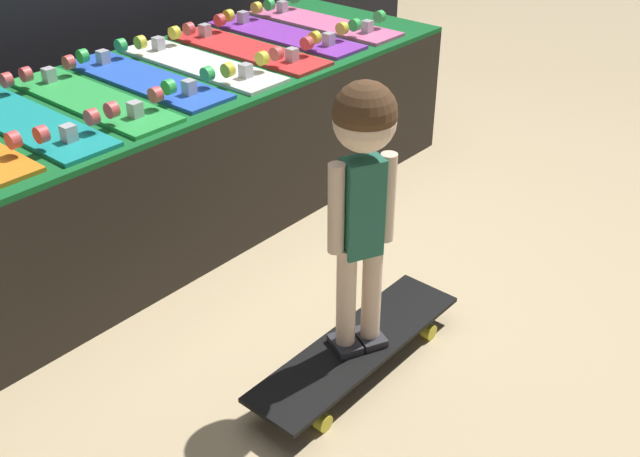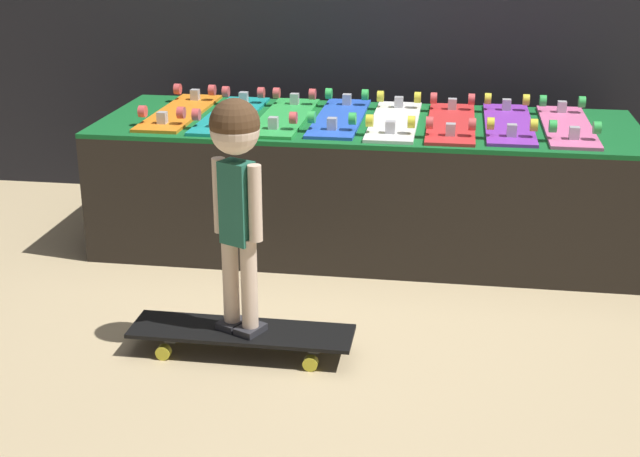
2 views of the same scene
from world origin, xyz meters
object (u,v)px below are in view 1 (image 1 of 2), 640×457
(skateboard_white_on_rack, at_px, (200,62))
(skateboard_red_on_rack, at_px, (247,47))
(skateboard_on_floor, at_px, (357,348))
(skateboard_green_on_rack, at_px, (91,98))
(skateboard_teal_on_rack, at_px, (26,119))
(skateboard_pink_on_rack, at_px, (323,21))
(skateboard_purple_on_rack, at_px, (284,33))
(skateboard_blue_on_rack, at_px, (145,77))
(child, at_px, (363,172))

(skateboard_white_on_rack, relative_size, skateboard_red_on_rack, 1.00)
(skateboard_red_on_rack, distance_m, skateboard_on_floor, 1.44)
(skateboard_green_on_rack, height_order, skateboard_red_on_rack, same)
(skateboard_teal_on_rack, relative_size, skateboard_pink_on_rack, 1.00)
(skateboard_purple_on_rack, relative_size, skateboard_on_floor, 0.97)
(skateboard_blue_on_rack, relative_size, skateboard_red_on_rack, 1.00)
(skateboard_teal_on_rack, relative_size, skateboard_on_floor, 0.97)
(skateboard_teal_on_rack, xyz_separation_m, skateboard_pink_on_rack, (1.51, 0.01, 0.00))
(skateboard_green_on_rack, xyz_separation_m, skateboard_red_on_rack, (0.75, -0.00, 0.00))
(skateboard_blue_on_rack, relative_size, child, 0.93)
(skateboard_on_floor, relative_size, child, 0.96)
(skateboard_green_on_rack, height_order, skateboard_on_floor, skateboard_green_on_rack)
(skateboard_blue_on_rack, height_order, skateboard_purple_on_rack, same)
(skateboard_red_on_rack, bearing_deg, child, -121.12)
(skateboard_green_on_rack, height_order, skateboard_blue_on_rack, same)
(skateboard_blue_on_rack, xyz_separation_m, child, (-0.19, -1.18, 0.07))
(skateboard_green_on_rack, bearing_deg, skateboard_pink_on_rack, 0.57)
(skateboard_green_on_rack, distance_m, skateboard_pink_on_rack, 1.26)
(skateboard_on_floor, bearing_deg, skateboard_green_on_rack, 92.97)
(skateboard_purple_on_rack, bearing_deg, skateboard_teal_on_rack, -178.95)
(skateboard_on_floor, height_order, child, child)
(skateboard_red_on_rack, distance_m, child, 1.35)
(skateboard_teal_on_rack, distance_m, skateboard_pink_on_rack, 1.51)
(skateboard_pink_on_rack, bearing_deg, skateboard_white_on_rack, -178.94)
(skateboard_red_on_rack, xyz_separation_m, skateboard_on_floor, (-0.69, -1.15, -0.53))
(skateboard_teal_on_rack, bearing_deg, skateboard_white_on_rack, 0.06)
(skateboard_white_on_rack, distance_m, skateboard_pink_on_rack, 0.75)
(skateboard_white_on_rack, bearing_deg, skateboard_red_on_rack, -0.46)
(child, bearing_deg, skateboard_white_on_rack, 94.23)
(skateboard_on_floor, bearing_deg, child, 63.43)
(skateboard_blue_on_rack, height_order, child, child)
(skateboard_pink_on_rack, bearing_deg, skateboard_red_on_rack, -178.18)
(skateboard_teal_on_rack, distance_m, child, 1.19)
(skateboard_teal_on_rack, xyz_separation_m, skateboard_red_on_rack, (1.01, -0.00, 0.00))
(skateboard_green_on_rack, relative_size, skateboard_purple_on_rack, 1.00)
(skateboard_teal_on_rack, height_order, skateboard_red_on_rack, same)
(skateboard_teal_on_rack, height_order, skateboard_white_on_rack, same)
(skateboard_white_on_rack, bearing_deg, skateboard_teal_on_rack, -179.94)
(skateboard_blue_on_rack, bearing_deg, skateboard_teal_on_rack, -176.97)
(skateboard_green_on_rack, distance_m, skateboard_purple_on_rack, 1.01)
(skateboard_white_on_rack, distance_m, skateboard_on_floor, 1.34)
(skateboard_teal_on_rack, bearing_deg, skateboard_on_floor, -74.87)
(skateboard_teal_on_rack, distance_m, skateboard_blue_on_rack, 0.50)
(skateboard_white_on_rack, xyz_separation_m, child, (-0.44, -1.15, 0.07))
(skateboard_pink_on_rack, distance_m, skateboard_on_floor, 1.75)
(skateboard_teal_on_rack, distance_m, skateboard_green_on_rack, 0.25)
(skateboard_blue_on_rack, relative_size, skateboard_on_floor, 0.97)
(skateboard_white_on_rack, bearing_deg, skateboard_green_on_rack, 179.83)
(skateboard_green_on_rack, distance_m, child, 1.16)
(skateboard_teal_on_rack, relative_size, child, 0.93)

